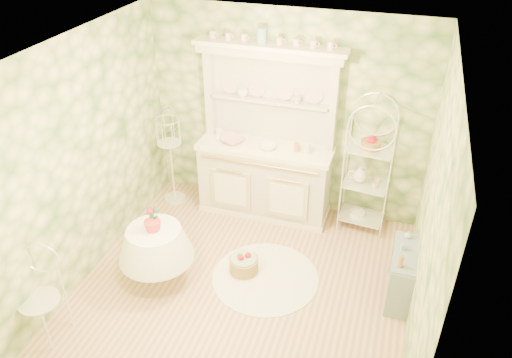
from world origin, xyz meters
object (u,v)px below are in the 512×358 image
(birdcage_stand, at_px, (171,156))
(floor_basket, at_px, (244,263))
(round_table, at_px, (157,257))
(bakers_rack, at_px, (368,166))
(side_shelf, at_px, (401,276))
(kitchen_dresser, at_px, (265,136))
(cafe_chair, at_px, (38,299))

(birdcage_stand, bearing_deg, floor_basket, -38.36)
(round_table, distance_m, birdcage_stand, 1.69)
(bakers_rack, distance_m, floor_basket, 1.94)
(side_shelf, height_order, floor_basket, side_shelf)
(kitchen_dresser, relative_size, cafe_chair, 2.38)
(round_table, height_order, cafe_chair, cafe_chair)
(birdcage_stand, distance_m, floor_basket, 1.92)
(side_shelf, bearing_deg, kitchen_dresser, 149.65)
(kitchen_dresser, bearing_deg, cafe_chair, -118.42)
(cafe_chair, distance_m, floor_basket, 2.21)
(bakers_rack, height_order, round_table, bakers_rack)
(floor_basket, bearing_deg, side_shelf, 4.76)
(bakers_rack, bearing_deg, side_shelf, -57.91)
(kitchen_dresser, height_order, birdcage_stand, kitchen_dresser)
(bakers_rack, distance_m, birdcage_stand, 2.63)
(bakers_rack, height_order, birdcage_stand, bakers_rack)
(cafe_chair, bearing_deg, side_shelf, 9.59)
(cafe_chair, height_order, birdcage_stand, birdcage_stand)
(round_table, bearing_deg, cafe_chair, -124.51)
(kitchen_dresser, distance_m, birdcage_stand, 1.38)
(cafe_chair, distance_m, birdcage_stand, 2.62)
(cafe_chair, relative_size, floor_basket, 2.67)
(side_shelf, bearing_deg, cafe_chair, -153.96)
(cafe_chair, relative_size, birdcage_stand, 0.67)
(cafe_chair, height_order, floor_basket, cafe_chair)
(round_table, xyz_separation_m, cafe_chair, (-0.72, -1.05, 0.15))
(birdcage_stand, bearing_deg, kitchen_dresser, 5.60)
(side_shelf, distance_m, floor_basket, 1.77)
(round_table, height_order, birdcage_stand, birdcage_stand)
(bakers_rack, bearing_deg, kitchen_dresser, -171.62)
(bakers_rack, bearing_deg, round_table, -133.92)
(cafe_chair, bearing_deg, round_table, 39.32)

